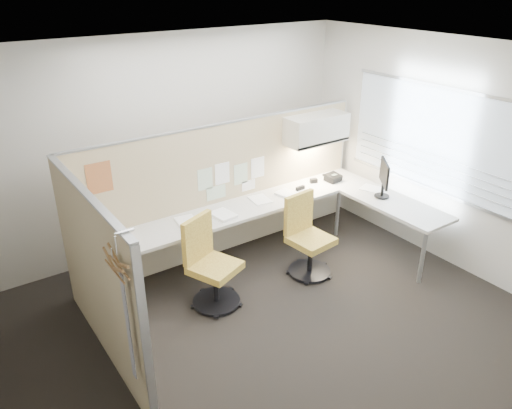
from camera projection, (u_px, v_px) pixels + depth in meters
floor at (261, 324)px, 5.39m from camera, size 5.50×4.50×0.01m
ceiling at (262, 56)px, 4.19m from camera, size 5.50×4.50×0.01m
wall_back at (161, 146)px, 6.46m from camera, size 5.50×0.02×2.80m
wall_front at (470, 334)px, 3.12m from camera, size 5.50×0.02×2.80m
wall_right at (441, 153)px, 6.21m from camera, size 0.02×4.50×2.80m
window_pane at (442, 141)px, 6.13m from camera, size 0.01×2.80×1.30m
partition_back at (225, 189)px, 6.49m from camera, size 4.10×0.06×1.75m
partition_left at (98, 279)px, 4.61m from camera, size 0.06×2.20×1.75m
desk at (270, 214)px, 6.45m from camera, size 4.00×2.07×0.73m
overhead_bin at (316, 129)px, 6.76m from camera, size 0.90×0.36×0.38m
task_light_strip at (316, 144)px, 6.85m from camera, size 0.60×0.06×0.02m
pinned_papers at (231, 178)px, 6.44m from camera, size 1.01×0.00×0.47m
poster at (99, 178)px, 5.40m from camera, size 0.28×0.00×0.35m
chair_left at (210, 266)px, 5.55m from camera, size 0.63×0.64×1.03m
chair_right at (307, 238)px, 6.14m from camera, size 0.53×0.54×1.01m
monitor at (384, 177)px, 6.50m from camera, size 0.31×0.39×0.50m
phone at (333, 178)px, 7.09m from camera, size 0.23×0.21×0.12m
stapler at (300, 188)px, 6.83m from camera, size 0.14×0.05×0.05m
tape_dispenser at (314, 181)px, 7.05m from camera, size 0.11×0.09×0.06m
coat_hook at (119, 277)px, 3.65m from camera, size 0.18×0.42×1.28m
paper_stack_0 at (124, 241)px, 5.52m from camera, size 0.26×0.32×0.02m
paper_stack_1 at (187, 222)px, 5.95m from camera, size 0.27×0.33×0.02m
paper_stack_2 at (223, 215)px, 6.09m from camera, size 0.26×0.33×0.04m
paper_stack_3 at (260, 200)px, 6.53m from camera, size 0.27×0.33×0.01m
paper_stack_4 at (288, 194)px, 6.68m from camera, size 0.29×0.34×0.03m
paper_stack_5 at (372, 189)px, 6.83m from camera, size 0.32×0.36×0.02m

